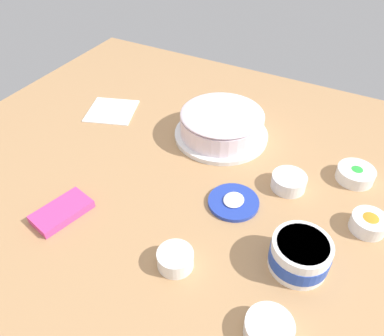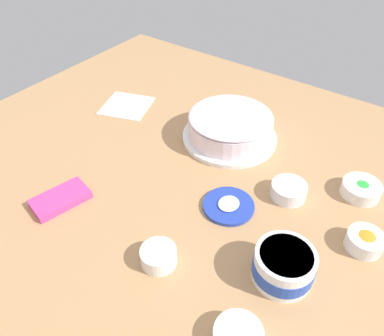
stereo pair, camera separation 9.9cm
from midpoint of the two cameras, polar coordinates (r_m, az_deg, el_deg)
The scene contains 10 objects.
ground_plane at distance 0.95m, azimuth -0.65°, elevation -5.45°, with size 1.54×1.54×0.00m, color tan.
frosted_cake at distance 1.13m, azimuth 8.22°, elevation 6.01°, with size 0.28×0.28×0.09m.
frosting_tub at distance 0.82m, azimuth 17.04°, elevation -13.90°, with size 0.12×0.12×0.07m.
frosting_tub_lid at distance 0.94m, azimuth 8.48°, elevation -5.70°, with size 0.13×0.13×0.02m.
sprinkle_bowl_orange at distance 0.94m, azimuth 27.23°, elevation -9.77°, with size 0.08×0.08×0.04m.
sprinkle_bowl_green at distance 1.07m, azimuth 26.41°, elevation -2.90°, with size 0.10×0.10×0.03m.
sprinkle_bowl_blue at distance 0.99m, azimuth 17.02°, elevation -3.31°, with size 0.09×0.09×0.04m.
sprinkle_bowl_rainbow at distance 0.82m, azimuth -1.50°, elevation -13.13°, with size 0.08×0.08×0.04m.
candy_box_lower at distance 0.98m, azimuth -16.35°, elevation -4.58°, with size 0.14×0.08×0.02m, color #E53D8E.
paper_napkin at distance 1.31m, azimuth -7.60°, elevation 9.18°, with size 0.15×0.15×0.01m, color white.
Camera 2 is at (0.50, 0.43, 0.68)m, focal length 35.75 mm.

